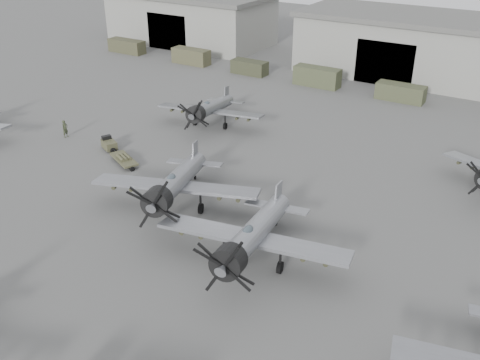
# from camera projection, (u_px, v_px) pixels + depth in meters

# --- Properties ---
(ground) EXTENTS (220.00, 220.00, 0.00)m
(ground) POSITION_uv_depth(u_px,v_px,m) (86.00, 314.00, 32.94)
(ground) COLOR #535350
(ground) RESTS_ON ground
(hangar_left) EXTENTS (29.00, 14.80, 8.70)m
(hangar_left) POSITION_uv_depth(u_px,v_px,m) (191.00, 17.00, 95.44)
(hangar_left) COLOR gray
(hangar_left) RESTS_ON ground
(hangar_center) EXTENTS (29.00, 14.80, 8.70)m
(hangar_center) POSITION_uv_depth(u_px,v_px,m) (401.00, 44.00, 77.54)
(hangar_center) COLOR gray
(hangar_center) RESTS_ON ground
(support_truck_0) EXTENTS (6.65, 2.20, 2.16)m
(support_truck_0) POSITION_uv_depth(u_px,v_px,m) (127.00, 46.00, 90.14)
(support_truck_0) COLOR #43432C
(support_truck_0) RESTS_ON ground
(support_truck_1) EXTENTS (6.18, 2.20, 2.37)m
(support_truck_1) POSITION_uv_depth(u_px,v_px,m) (191.00, 56.00, 83.73)
(support_truck_1) COLOR #4C4B31
(support_truck_1) RESTS_ON ground
(support_truck_2) EXTENTS (5.37, 2.20, 2.00)m
(support_truck_2) POSITION_uv_depth(u_px,v_px,m) (249.00, 67.00, 78.78)
(support_truck_2) COLOR #373A25
(support_truck_2) RESTS_ON ground
(support_truck_3) EXTENTS (6.43, 2.20, 2.59)m
(support_truck_3) POSITION_uv_depth(u_px,v_px,m) (317.00, 77.00, 73.52)
(support_truck_3) COLOR #444A30
(support_truck_3) RESTS_ON ground
(support_truck_4) EXTENTS (6.12, 2.20, 2.11)m
(support_truck_4) POSITION_uv_depth(u_px,v_px,m) (400.00, 92.00, 68.14)
(support_truck_4) COLOR #43482F
(support_truck_4) RESTS_ON ground
(aircraft_mid_1) EXTENTS (13.60, 12.27, 5.49)m
(aircraft_mid_1) POSITION_uv_depth(u_px,v_px,m) (174.00, 184.00, 42.81)
(aircraft_mid_1) COLOR gray
(aircraft_mid_1) RESTS_ON ground
(aircraft_mid_2) EXTENTS (13.77, 12.40, 5.47)m
(aircraft_mid_2) POSITION_uv_depth(u_px,v_px,m) (251.00, 237.00, 36.09)
(aircraft_mid_2) COLOR gray
(aircraft_mid_2) RESTS_ON ground
(aircraft_far_0) EXTENTS (12.25, 11.03, 4.87)m
(aircraft_far_0) POSITION_uv_depth(u_px,v_px,m) (209.00, 109.00, 59.37)
(aircraft_far_0) COLOR gray
(aircraft_far_0) RESTS_ON ground
(tug_trailer) EXTENTS (6.67, 4.01, 1.36)m
(tug_trailer) POSITION_uv_depth(u_px,v_px,m) (115.00, 150.00, 53.58)
(tug_trailer) COLOR #4B4A31
(tug_trailer) RESTS_ON ground
(ground_crew) EXTENTS (0.48, 0.71, 1.92)m
(ground_crew) POSITION_uv_depth(u_px,v_px,m) (65.00, 129.00, 57.44)
(ground_crew) COLOR #373E29
(ground_crew) RESTS_ON ground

